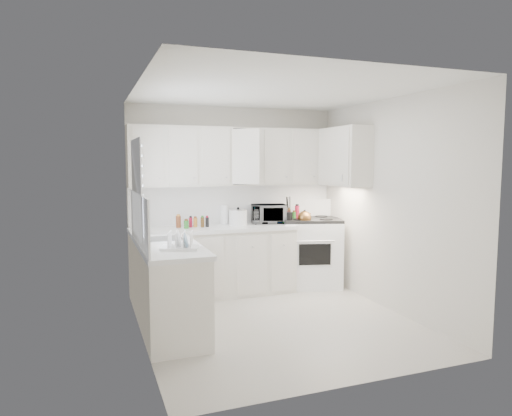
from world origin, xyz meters
name	(u,v)px	position (x,y,z in m)	size (l,w,h in m)	color
floor	(277,322)	(0.00, 0.00, 0.00)	(3.20, 3.20, 0.00)	beige
ceiling	(278,91)	(0.00, 0.00, 2.60)	(3.20, 3.20, 0.00)	white
wall_back	(234,199)	(0.00, 1.60, 1.30)	(3.00, 3.00, 0.00)	beige
wall_front	(356,229)	(0.00, -1.60, 1.30)	(3.00, 3.00, 0.00)	beige
wall_left	(140,215)	(-1.50, 0.00, 1.30)	(3.20, 3.20, 0.00)	beige
wall_right	(390,205)	(1.50, 0.00, 1.30)	(3.20, 3.20, 0.00)	beige
window_blinds	(138,188)	(-1.48, 0.35, 1.55)	(0.06, 0.96, 1.06)	white
lower_cabinets_back	(214,263)	(-0.39, 1.30, 0.45)	(2.22, 0.60, 0.90)	beige
lower_cabinets_left	(168,289)	(-1.20, 0.20, 0.45)	(0.60, 1.60, 0.90)	beige
countertop_back	(214,229)	(-0.39, 1.29, 0.93)	(2.24, 0.64, 0.05)	silver
countertop_left	(169,246)	(-1.19, 0.20, 0.93)	(0.64, 1.62, 0.05)	silver
backsplash_back	(235,204)	(0.00, 1.59, 1.23)	(2.98, 0.02, 0.55)	silver
backsplash_left	(139,220)	(-1.49, 0.20, 1.23)	(0.02, 1.60, 0.55)	silver
upper_cabinets_back	(238,185)	(0.00, 1.44, 1.50)	(3.00, 0.33, 0.80)	beige
upper_cabinets_right	(344,186)	(1.33, 0.82, 1.50)	(0.33, 0.90, 0.80)	beige
sink	(163,228)	(-1.19, 0.55, 1.07)	(0.42, 0.38, 0.30)	gray
stove	(310,243)	(1.08, 1.30, 0.64)	(0.83, 0.68, 1.28)	white
tea_kettle	(304,217)	(0.90, 1.14, 1.05)	(0.24, 0.20, 0.22)	#926128
frying_pan	(316,219)	(1.26, 1.46, 0.96)	(0.24, 0.40, 0.04)	black
microwave	(268,212)	(0.45, 1.40, 1.11)	(0.49, 0.27, 0.33)	gray
rice_cooker	(238,216)	(-0.03, 1.35, 1.08)	(0.25, 0.25, 0.25)	white
paper_towel	(224,215)	(-0.18, 1.52, 1.08)	(0.12, 0.12, 0.27)	white
utensil_crock	(288,210)	(0.68, 1.22, 1.15)	(0.13, 0.13, 0.40)	black
dish_rack	(180,239)	(-1.13, -0.13, 1.05)	(0.37, 0.28, 0.20)	white
spice_left_0	(178,222)	(-0.85, 1.42, 1.02)	(0.06, 0.06, 0.13)	brown
spice_left_1	(185,223)	(-0.78, 1.33, 1.02)	(0.06, 0.06, 0.13)	#2A7426
spice_left_2	(189,222)	(-0.70, 1.42, 1.02)	(0.06, 0.06, 0.13)	#A51631
spice_left_3	(196,223)	(-0.62, 1.33, 1.02)	(0.06, 0.06, 0.13)	orange
spice_left_4	(200,221)	(-0.55, 1.42, 1.02)	(0.06, 0.06, 0.13)	#503517
spice_left_5	(207,222)	(-0.47, 1.33, 1.02)	(0.06, 0.06, 0.13)	black
sauce_right_0	(275,216)	(0.58, 1.46, 1.05)	(0.06, 0.06, 0.19)	#A51631
sauce_right_1	(280,216)	(0.64, 1.40, 1.05)	(0.06, 0.06, 0.19)	orange
sauce_right_2	(282,215)	(0.69, 1.46, 1.05)	(0.06, 0.06, 0.19)	#503517
sauce_right_3	(287,216)	(0.74, 1.40, 1.05)	(0.06, 0.06, 0.19)	black
sauce_right_4	(289,215)	(0.80, 1.46, 1.05)	(0.06, 0.06, 0.19)	brown
sauce_right_5	(294,215)	(0.85, 1.40, 1.05)	(0.06, 0.06, 0.19)	#2A7426
sauce_right_6	(296,215)	(0.91, 1.46, 1.05)	(0.06, 0.06, 0.19)	#A51631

